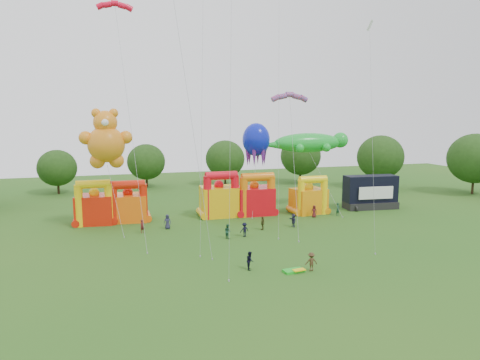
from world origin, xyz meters
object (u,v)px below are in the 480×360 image
object	(u,v)px
spectator_0	(167,222)
bouncy_castle_2	(219,199)
stage_trailer	(370,192)
gecko_kite	(316,163)
spectator_4	(263,223)
teddy_bear_kite	(109,161)
bouncy_castle_0	(95,207)
octopus_kite	(255,165)

from	to	relation	value
spectator_0	bouncy_castle_2	bearing A→B (deg)	50.02
bouncy_castle_2	stage_trailer	xyz separation A→B (m)	(24.43, -1.33, -0.02)
stage_trailer	gecko_kite	bearing A→B (deg)	172.17
stage_trailer	spectator_4	xyz separation A→B (m)	(-20.86, -7.63, -1.68)
bouncy_castle_2	spectator_0	world-z (taller)	bouncy_castle_2
teddy_bear_kite	spectator_0	distance (m)	10.67
gecko_kite	bouncy_castle_0	bearing A→B (deg)	179.02
bouncy_castle_0	bouncy_castle_2	xyz separation A→B (m)	(17.36, -0.46, 0.21)
teddy_bear_kite	spectator_4	size ratio (longest dim) A/B	8.81
bouncy_castle_0	teddy_bear_kite	size ratio (longest dim) A/B	0.40
spectator_4	stage_trailer	bearing A→B (deg)	149.52
spectator_4	octopus_kite	bearing A→B (deg)	-153.47
gecko_kite	stage_trailer	bearing A→B (deg)	-7.83
stage_trailer	spectator_0	xyz separation A→B (m)	(-32.63, -3.71, -1.60)
bouncy_castle_0	spectator_4	world-z (taller)	bouncy_castle_0
octopus_kite	spectator_0	bearing A→B (deg)	-155.92
teddy_bear_kite	gecko_kite	xyz separation A→B (m)	(30.57, 3.75, -1.48)
spectator_0	gecko_kite	bearing A→B (deg)	30.22
spectator_4	spectator_0	bearing A→B (deg)	-69.01
bouncy_castle_2	teddy_bear_kite	xyz separation A→B (m)	(-15.13, -3.85, 6.40)
bouncy_castle_2	octopus_kite	size ratio (longest dim) A/B	0.50
gecko_kite	octopus_kite	xyz separation A→B (m)	(-9.53, 1.35, -0.22)
bouncy_castle_2	gecko_kite	distance (m)	16.21
bouncy_castle_0	octopus_kite	distance (m)	23.79
gecko_kite	spectator_4	xyz separation A→B (m)	(-11.87, -8.87, -6.61)
gecko_kite	octopus_kite	distance (m)	9.63
gecko_kite	spectator_0	size ratio (longest dim) A/B	7.79
stage_trailer	spectator_0	world-z (taller)	stage_trailer
bouncy_castle_0	spectator_0	xyz separation A→B (m)	(9.16, -5.51, -1.41)
stage_trailer	octopus_kite	distance (m)	19.29
stage_trailer	bouncy_castle_0	bearing A→B (deg)	177.54
teddy_bear_kite	spectator_4	distance (m)	21.01
bouncy_castle_0	bouncy_castle_2	size ratio (longest dim) A/B	0.91
bouncy_castle_0	bouncy_castle_2	distance (m)	17.36
bouncy_castle_2	spectator_4	size ratio (longest dim) A/B	3.84
teddy_bear_kite	bouncy_castle_2	bearing A→B (deg)	14.26
bouncy_castle_2	octopus_kite	world-z (taller)	octopus_kite
gecko_kite	octopus_kite	size ratio (longest dim) A/B	1.10
stage_trailer	gecko_kite	xyz separation A→B (m)	(-8.99, 1.24, 4.93)
teddy_bear_kite	gecko_kite	distance (m)	30.84
teddy_bear_kite	gecko_kite	size ratio (longest dim) A/B	1.04
stage_trailer	teddy_bear_kite	bearing A→B (deg)	-176.37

